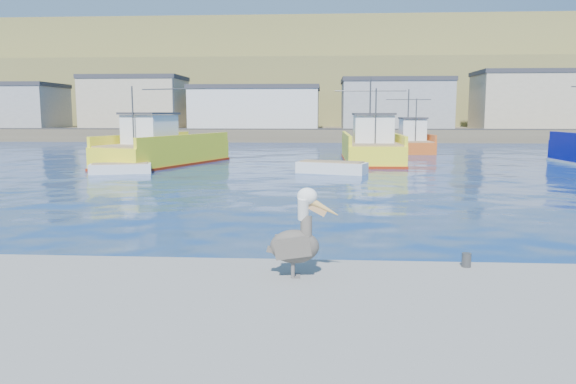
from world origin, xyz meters
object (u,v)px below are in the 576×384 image
at_px(trawler_yellow_b, 371,148).
at_px(skiff_mid, 332,169).
at_px(pelican, 297,239).
at_px(boat_orange, 410,141).
at_px(skiff_left, 120,169).
at_px(trawler_yellow_a, 163,150).

bearing_deg(trawler_yellow_b, skiff_mid, -110.14).
bearing_deg(pelican, skiff_mid, 87.64).
bearing_deg(boat_orange, trawler_yellow_b, -112.18).
distance_m(skiff_left, skiff_mid, 13.29).
distance_m(boat_orange, skiff_mid, 21.53).
bearing_deg(skiff_mid, pelican, -92.36).
xyz_separation_m(trawler_yellow_a, trawler_yellow_b, (15.34, 3.61, -0.02)).
height_order(trawler_yellow_a, pelican, trawler_yellow_a).
distance_m(boat_orange, pelican, 45.25).
xyz_separation_m(trawler_yellow_a, pelican, (11.21, -29.24, 0.19)).
height_order(trawler_yellow_b, pelican, trawler_yellow_b).
bearing_deg(skiff_mid, trawler_yellow_b, 69.86).
height_order(trawler_yellow_a, trawler_yellow_b, trawler_yellow_a).
bearing_deg(trawler_yellow_b, trawler_yellow_a, -166.76).
relative_size(trawler_yellow_a, boat_orange, 1.47).
bearing_deg(skiff_mid, skiff_left, -175.95).
relative_size(skiff_left, skiff_mid, 0.86).
distance_m(trawler_yellow_b, skiff_left, 18.94).
bearing_deg(skiff_left, trawler_yellow_a, 79.85).
distance_m(trawler_yellow_a, trawler_yellow_b, 15.76).
xyz_separation_m(trawler_yellow_a, skiff_left, (-1.05, -5.85, -0.82)).
height_order(skiff_left, pelican, pelican).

